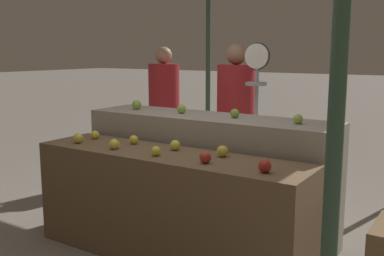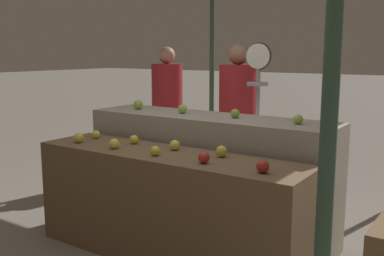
# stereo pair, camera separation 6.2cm
# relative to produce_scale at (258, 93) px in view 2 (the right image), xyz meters

# --- Properties ---
(display_counter_front) EXTENTS (2.22, 0.55, 0.83)m
(display_counter_front) POSITION_rel_produce_scale_xyz_m (-0.15, -1.23, -0.78)
(display_counter_front) COLOR brown
(display_counter_front) RESTS_ON ground_plane
(display_counter_back) EXTENTS (2.22, 0.55, 1.04)m
(display_counter_back) POSITION_rel_produce_scale_xyz_m (-0.15, -0.63, -0.67)
(display_counter_back) COLOR gray
(display_counter_back) RESTS_ON ground_plane
(apple_front_0) EXTENTS (0.08, 0.08, 0.08)m
(apple_front_0) POSITION_rel_produce_scale_xyz_m (-0.98, -1.33, -0.32)
(apple_front_0) COLOR gold
(apple_front_0) RESTS_ON display_counter_front
(apple_front_1) EXTENTS (0.08, 0.08, 0.08)m
(apple_front_1) POSITION_rel_produce_scale_xyz_m (-0.57, -1.34, -0.32)
(apple_front_1) COLOR yellow
(apple_front_1) RESTS_ON display_counter_front
(apple_front_2) EXTENTS (0.07, 0.07, 0.07)m
(apple_front_2) POSITION_rel_produce_scale_xyz_m (-0.16, -1.35, -0.33)
(apple_front_2) COLOR gold
(apple_front_2) RESTS_ON display_counter_front
(apple_front_3) EXTENTS (0.08, 0.08, 0.08)m
(apple_front_3) POSITION_rel_produce_scale_xyz_m (0.26, -1.34, -0.32)
(apple_front_3) COLOR #B72D23
(apple_front_3) RESTS_ON display_counter_front
(apple_front_4) EXTENTS (0.08, 0.08, 0.08)m
(apple_front_4) POSITION_rel_produce_scale_xyz_m (0.69, -1.34, -0.32)
(apple_front_4) COLOR #AD281E
(apple_front_4) RESTS_ON display_counter_front
(apple_front_5) EXTENTS (0.07, 0.07, 0.07)m
(apple_front_5) POSITION_rel_produce_scale_xyz_m (-1.00, -1.12, -0.33)
(apple_front_5) COLOR gold
(apple_front_5) RESTS_ON display_counter_front
(apple_front_6) EXTENTS (0.07, 0.07, 0.07)m
(apple_front_6) POSITION_rel_produce_scale_xyz_m (-0.57, -1.11, -0.32)
(apple_front_6) COLOR gold
(apple_front_6) RESTS_ON display_counter_front
(apple_front_7) EXTENTS (0.08, 0.08, 0.08)m
(apple_front_7) POSITION_rel_produce_scale_xyz_m (-0.15, -1.12, -0.32)
(apple_front_7) COLOR yellow
(apple_front_7) RESTS_ON display_counter_front
(apple_front_8) EXTENTS (0.08, 0.08, 0.08)m
(apple_front_8) POSITION_rel_produce_scale_xyz_m (0.26, -1.11, -0.32)
(apple_front_8) COLOR gold
(apple_front_8) RESTS_ON display_counter_front
(apple_back_0) EXTENTS (0.09, 0.09, 0.09)m
(apple_back_0) POSITION_rel_produce_scale_xyz_m (-0.94, -0.63, -0.11)
(apple_back_0) COLOR #84AD3D
(apple_back_0) RESTS_ON display_counter_back
(apple_back_1) EXTENTS (0.08, 0.08, 0.08)m
(apple_back_1) POSITION_rel_produce_scale_xyz_m (-0.42, -0.63, -0.11)
(apple_back_1) COLOR #8EB247
(apple_back_1) RESTS_ON display_counter_back
(apple_back_2) EXTENTS (0.08, 0.08, 0.08)m
(apple_back_2) POSITION_rel_produce_scale_xyz_m (0.10, -0.62, -0.11)
(apple_back_2) COLOR #7AA338
(apple_back_2) RESTS_ON display_counter_back
(apple_back_3) EXTENTS (0.07, 0.07, 0.07)m
(apple_back_3) POSITION_rel_produce_scale_xyz_m (0.65, -0.64, -0.11)
(apple_back_3) COLOR #8EB247
(apple_back_3) RESTS_ON display_counter_back
(produce_scale) EXTENTS (0.25, 0.20, 1.66)m
(produce_scale) POSITION_rel_produce_scale_xyz_m (0.00, 0.00, 0.00)
(produce_scale) COLOR #99999E
(produce_scale) RESTS_ON ground_plane
(person_vendor_at_scale) EXTENTS (0.40, 0.40, 1.66)m
(person_vendor_at_scale) POSITION_rel_produce_scale_xyz_m (-0.40, 0.35, -0.24)
(person_vendor_at_scale) COLOR #2D2D38
(person_vendor_at_scale) RESTS_ON ground_plane
(person_customer_left) EXTENTS (0.50, 0.50, 1.64)m
(person_customer_left) POSITION_rel_produce_scale_xyz_m (-1.67, 0.79, -0.26)
(person_customer_left) COLOR #2D2D38
(person_customer_left) RESTS_ON ground_plane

